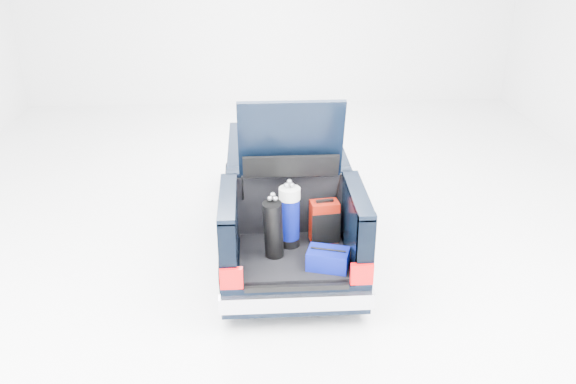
{
  "coord_description": "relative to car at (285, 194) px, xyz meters",
  "views": [
    {
      "loc": [
        -0.46,
        -7.97,
        4.49
      ],
      "look_at": [
        0.0,
        -0.5,
        1.0
      ],
      "focal_mm": 38.0,
      "sensor_mm": 36.0,
      "label": 1
    }
  ],
  "objects": [
    {
      "name": "ground",
      "position": [
        0.0,
        -0.11,
        -0.67
      ],
      "size": [
        14.0,
        14.0,
        0.0
      ],
      "primitive_type": "plane",
      "color": "white",
      "rests_on": "ground"
    },
    {
      "name": "blue_golf_bag",
      "position": [
        -0.03,
        -1.34,
        0.33
      ],
      "size": [
        0.35,
        0.35,
        0.89
      ],
      "rotation": [
        0.0,
        0.0,
        -0.39
      ],
      "color": "black",
      "rests_on": "car"
    },
    {
      "name": "red_suitcase",
      "position": [
        0.42,
        -1.27,
        0.2
      ],
      "size": [
        0.38,
        0.27,
        0.58
      ],
      "rotation": [
        0.0,
        0.0,
        0.13
      ],
      "color": "maroon",
      "rests_on": "car"
    },
    {
      "name": "car",
      "position": [
        0.0,
        0.0,
        0.0
      ],
      "size": [
        1.87,
        4.65,
        2.47
      ],
      "color": "black",
      "rests_on": "ground"
    },
    {
      "name": "black_golf_bag",
      "position": [
        -0.24,
        -1.62,
        0.31
      ],
      "size": [
        0.33,
        0.37,
        0.85
      ],
      "rotation": [
        0.0,
        0.0,
        -0.36
      ],
      "color": "black",
      "rests_on": "car"
    },
    {
      "name": "blue_duffel",
      "position": [
        0.39,
        -1.91,
        0.04
      ],
      "size": [
        0.55,
        0.44,
        0.25
      ],
      "rotation": [
        0.0,
        0.0,
        -0.29
      ],
      "color": "#040C6D",
      "rests_on": "car"
    }
  ]
}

